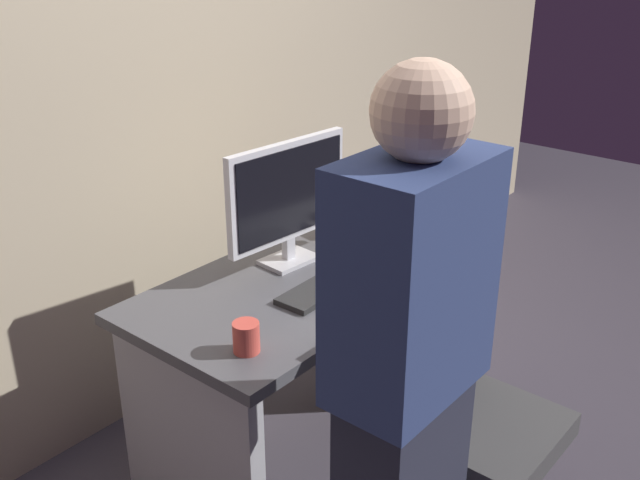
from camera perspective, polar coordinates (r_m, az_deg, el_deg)
ground_plane at (r=3.02m, az=-0.76°, el=-15.32°), size 9.00×9.00×0.00m
wall_back at (r=2.93m, az=-12.61°, el=15.23°), size 6.40×0.10×3.00m
desk at (r=2.74m, az=-0.81°, el=-7.15°), size 1.30×0.70×0.73m
office_chair at (r=2.42m, az=11.08°, el=-14.24°), size 0.52×0.52×0.94m
person_at_desk at (r=1.85m, az=6.66°, el=-11.41°), size 0.40×0.24×1.64m
monitor at (r=2.63m, az=-2.48°, el=3.39°), size 0.54×0.15×0.46m
keyboard at (r=2.54m, az=0.69°, el=-3.41°), size 0.43×0.14×0.02m
mouse at (r=2.78m, az=4.49°, el=-0.84°), size 0.06×0.10×0.03m
cup_near_keyboard at (r=2.17m, az=-5.71°, el=-7.47°), size 0.08×0.08×0.09m
book_stack at (r=3.00m, az=2.30°, el=1.95°), size 0.23×0.19×0.10m
cell_phone at (r=2.86m, az=6.65°, el=-0.50°), size 0.12×0.16×0.01m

